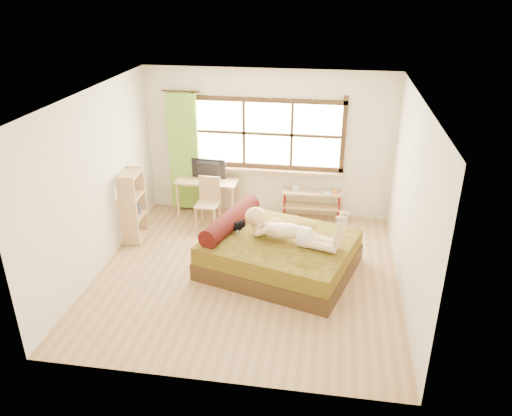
% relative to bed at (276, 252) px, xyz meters
% --- Properties ---
extents(floor, '(4.50, 4.50, 0.00)m').
position_rel_bed_xyz_m(floor, '(-0.42, -0.23, -0.29)').
color(floor, '#9E754C').
rests_on(floor, ground).
extents(ceiling, '(4.50, 4.50, 0.00)m').
position_rel_bed_xyz_m(ceiling, '(-0.42, -0.23, 2.41)').
color(ceiling, white).
rests_on(ceiling, wall_back).
extents(wall_back, '(4.50, 0.00, 4.50)m').
position_rel_bed_xyz_m(wall_back, '(-0.42, 2.02, 1.06)').
color(wall_back, silver).
rests_on(wall_back, floor).
extents(wall_front, '(4.50, 0.00, 4.50)m').
position_rel_bed_xyz_m(wall_front, '(-0.42, -2.48, 1.06)').
color(wall_front, silver).
rests_on(wall_front, floor).
extents(wall_left, '(0.00, 4.50, 4.50)m').
position_rel_bed_xyz_m(wall_left, '(-2.67, -0.23, 1.06)').
color(wall_left, silver).
rests_on(wall_left, floor).
extents(wall_right, '(0.00, 4.50, 4.50)m').
position_rel_bed_xyz_m(wall_right, '(1.83, -0.23, 1.06)').
color(wall_right, silver).
rests_on(wall_right, floor).
extents(window, '(2.80, 0.16, 1.46)m').
position_rel_bed_xyz_m(window, '(-0.42, 1.99, 1.22)').
color(window, '#FFEDBF').
rests_on(window, wall_back).
extents(curtain, '(0.55, 0.10, 2.20)m').
position_rel_bed_xyz_m(curtain, '(-1.97, 1.90, 0.86)').
color(curtain, olive).
rests_on(curtain, wall_back).
extents(bed, '(2.55, 2.26, 0.81)m').
position_rel_bed_xyz_m(bed, '(0.00, 0.00, 0.00)').
color(bed, black).
rests_on(bed, floor).
extents(woman, '(1.56, 0.84, 0.64)m').
position_rel_bed_xyz_m(woman, '(0.20, -0.07, 0.57)').
color(woman, beige).
rests_on(woman, bed).
extents(kitten, '(0.35, 0.22, 0.26)m').
position_rel_bed_xyz_m(kitten, '(-0.67, 0.08, 0.37)').
color(kitten, black).
rests_on(kitten, bed).
extents(desk, '(1.16, 0.58, 0.71)m').
position_rel_bed_xyz_m(desk, '(-1.50, 1.72, 0.32)').
color(desk, tan).
rests_on(desk, floor).
extents(monitor, '(0.64, 0.12, 0.37)m').
position_rel_bed_xyz_m(monitor, '(-1.50, 1.77, 0.60)').
color(monitor, black).
rests_on(monitor, desk).
extents(chair, '(0.42, 0.42, 0.89)m').
position_rel_bed_xyz_m(chair, '(-1.39, 1.35, 0.20)').
color(chair, tan).
rests_on(chair, floor).
extents(pipe_shelf, '(1.10, 0.30, 0.62)m').
position_rel_bed_xyz_m(pipe_shelf, '(0.45, 1.84, 0.11)').
color(pipe_shelf, tan).
rests_on(pipe_shelf, floor).
extents(cup, '(0.14, 0.14, 0.10)m').
position_rel_bed_xyz_m(cup, '(0.13, 1.84, 0.31)').
color(cup, gray).
rests_on(cup, pipe_shelf).
extents(book, '(0.16, 0.22, 0.02)m').
position_rel_bed_xyz_m(book, '(0.63, 1.84, 0.26)').
color(book, gray).
rests_on(book, pipe_shelf).
extents(bookshelf, '(0.33, 0.54, 1.22)m').
position_rel_bed_xyz_m(bookshelf, '(-2.50, 0.60, 0.33)').
color(bookshelf, tan).
rests_on(bookshelf, floor).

